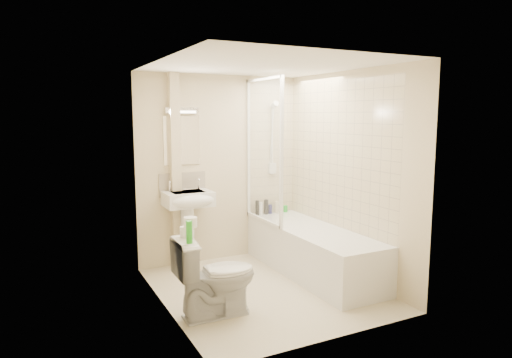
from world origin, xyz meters
name	(u,v)px	position (x,y,z in m)	size (l,w,h in m)	color
floor	(265,289)	(0.00, 0.00, 0.00)	(2.50, 2.50, 0.00)	beige
wall_back	(220,169)	(0.00, 1.25, 1.20)	(2.20, 0.02, 2.40)	beige
wall_left	(163,188)	(-1.10, 0.00, 1.20)	(0.02, 2.50, 2.40)	beige
wall_right	(348,175)	(1.10, 0.00, 1.20)	(0.02, 2.50, 2.40)	beige
ceiling	(265,65)	(0.00, 0.00, 2.40)	(2.20, 2.50, 0.02)	white
tile_back	(271,150)	(0.75, 1.24, 1.42)	(0.70, 0.01, 1.75)	beige
tile_right	(338,154)	(1.09, 0.20, 1.42)	(0.01, 2.10, 1.75)	beige
pipe_boxing	(175,172)	(-0.62, 1.19, 1.20)	(0.12, 0.12, 2.40)	beige
splashback	(183,184)	(-0.52, 1.24, 1.03)	(0.60, 0.01, 0.30)	beige
mirror	(182,141)	(-0.52, 1.24, 1.58)	(0.46, 0.01, 0.60)	white
strip_light	(182,110)	(-0.52, 1.22, 1.95)	(0.42, 0.07, 0.07)	silver
bathtub	(312,250)	(0.75, 0.20, 0.29)	(0.70, 2.10, 0.55)	white
shower_screen	(264,151)	(0.40, 0.80, 1.45)	(0.04, 0.92, 1.80)	white
shower_fixture	(273,141)	(0.75, 1.19, 1.55)	(0.10, 0.16, 0.99)	white
pedestal_sink	(189,208)	(-0.52, 1.01, 0.77)	(0.57, 0.51, 1.10)	white
bottle_black_a	(257,208)	(0.50, 1.16, 0.65)	(0.05, 0.05, 0.20)	black
bottle_white_a	(261,209)	(0.55, 1.16, 0.64)	(0.06, 0.06, 0.17)	white
bottle_black_b	(266,207)	(0.63, 1.16, 0.65)	(0.06, 0.06, 0.20)	black
bottle_blue	(270,209)	(0.69, 1.16, 0.61)	(0.05, 0.05, 0.13)	navy
bottle_cream	(277,207)	(0.80, 1.16, 0.63)	(0.06, 0.06, 0.16)	beige
bottle_white_b	(280,208)	(0.85, 1.16, 0.62)	(0.05, 0.05, 0.14)	white
bottle_green	(285,209)	(0.94, 1.16, 0.60)	(0.06, 0.06, 0.09)	green
toilet	(216,276)	(-0.72, -0.37, 0.39)	(0.77, 0.45, 0.78)	white
toilet_roll_lower	(185,232)	(-0.98, -0.28, 0.83)	(0.10, 0.10, 0.10)	white
toilet_roll_upper	(190,222)	(-0.94, -0.31, 0.92)	(0.12, 0.12, 0.09)	white
green_bottle	(189,232)	(-1.01, -0.50, 0.88)	(0.06, 0.06, 0.20)	green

